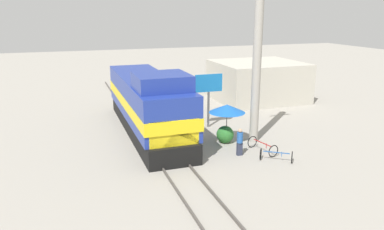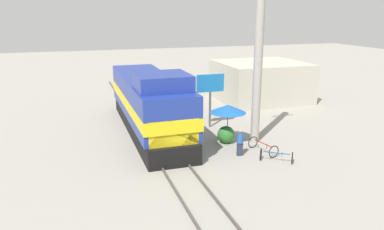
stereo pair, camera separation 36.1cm
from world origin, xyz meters
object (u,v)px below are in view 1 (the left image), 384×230
Objects in this scene: billboard_sign at (209,87)px; bicycle_spare at (276,155)px; locomotive at (148,104)px; utility_pole at (257,60)px; person_bystander at (240,141)px; vendor_umbrella at (227,109)px; bicycle at (262,146)px.

bicycle_spare is (1.19, -7.06, -2.51)m from billboard_sign.
locomotive is 9.10m from bicycle_spare.
person_bystander is (-1.90, -1.89, -4.27)m from utility_pole.
vendor_umbrella reaches higher than bicycle.
utility_pole is at bearing 44.95° from person_bystander.
bicycle_spare is (5.44, -7.10, -1.66)m from locomotive.
vendor_umbrella is 3.57m from billboard_sign.
bicycle_spare is at bearing -43.98° from person_bystander.
billboard_sign is 6.25m from bicycle.
bicycle is (1.35, -2.10, -1.85)m from vendor_umbrella.
vendor_umbrella is 0.66× the size of billboard_sign.
locomotive is at bearing 138.85° from vendor_umbrella.
utility_pole reaches higher than bicycle.
locomotive is 8.53× the size of person_bystander.
bicycle is (-0.42, -1.89, -4.75)m from utility_pole.
bicycle_spare is at bearing -101.17° from bicycle.
vendor_umbrella is at bearing 173.21° from utility_pole.
person_bystander is at bearing 167.92° from bicycle.
person_bystander is 1.55m from bicycle.
person_bystander is 0.80× the size of bicycle.
utility_pole is 5.74× the size of bicycle_spare.
locomotive is 5.40m from vendor_umbrella.
utility_pole is at bearing -6.79° from vendor_umbrella.
bicycle_spare is at bearing -68.84° from vendor_umbrella.
person_bystander is at bearing -55.15° from locomotive.
utility_pole reaches higher than vendor_umbrella.
billboard_sign reaches higher than bicycle_spare.
locomotive is 6.98m from person_bystander.
utility_pole is at bearing 28.77° from bicycle_spare.
locomotive is at bearing 179.49° from billboard_sign.
utility_pole reaches higher than billboard_sign.
utility_pole is (5.83, -3.76, 3.12)m from locomotive.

